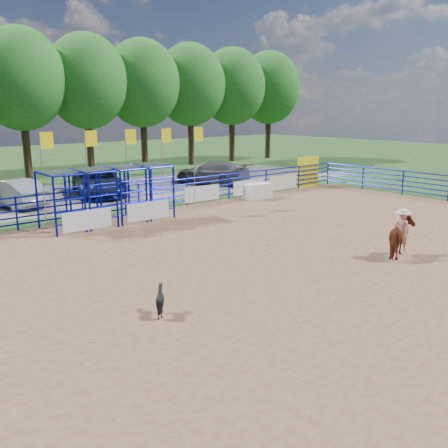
{
  "coord_description": "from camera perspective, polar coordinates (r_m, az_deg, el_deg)",
  "views": [
    {
      "loc": [
        -12.58,
        -11.78,
        5.19
      ],
      "look_at": [
        -1.9,
        1.0,
        1.3
      ],
      "focal_mm": 40.0,
      "sensor_mm": 36.0,
      "label": 1
    }
  ],
  "objects": [
    {
      "name": "ground",
      "position": [
        18.01,
        6.71,
        -3.7
      ],
      "size": [
        120.0,
        120.0,
        0.0
      ],
      "primitive_type": "plane",
      "color": "#315622",
      "rests_on": "ground"
    },
    {
      "name": "arena_dirt",
      "position": [
        18.0,
        6.71,
        -3.67
      ],
      "size": [
        30.0,
        20.0,
        0.02
      ],
      "primitive_type": "cube",
      "color": "#956A4A",
      "rests_on": "ground"
    },
    {
      "name": "gravel_strip",
      "position": [
        31.84,
        -16.07,
        3.26
      ],
      "size": [
        40.0,
        10.0,
        0.01
      ],
      "primitive_type": "cube",
      "color": "gray",
      "rests_on": "ground"
    },
    {
      "name": "announcer_table",
      "position": [
        29.14,
        3.87,
        3.77
      ],
      "size": [
        1.73,
        0.98,
        0.88
      ],
      "primitive_type": "cube",
      "rotation": [
        0.0,
        0.0,
        -0.13
      ],
      "color": "white",
      "rests_on": "arena_dirt"
    },
    {
      "name": "horse_and_rider",
      "position": [
        18.64,
        19.63,
        -1.09
      ],
      "size": [
        1.84,
        1.4,
        2.4
      ],
      "color": "maroon",
      "rests_on": "arena_dirt"
    },
    {
      "name": "calf",
      "position": [
        13.01,
        -7.31,
        -8.63
      ],
      "size": [
        0.78,
        0.73,
        0.74
      ],
      "primitive_type": "imported",
      "rotation": [
        0.0,
        0.0,
        1.79
      ],
      "color": "black",
      "rests_on": "arena_dirt"
    },
    {
      "name": "car_b",
      "position": [
        28.94,
        -23.01,
        3.29
      ],
      "size": [
        2.57,
        4.78,
        1.5
      ],
      "primitive_type": "imported",
      "rotation": [
        0.0,
        0.0,
        3.37
      ],
      "color": "gray",
      "rests_on": "gravel_strip"
    },
    {
      "name": "car_c",
      "position": [
        31.19,
        -14.14,
        4.69
      ],
      "size": [
        4.34,
        6.35,
        1.61
      ],
      "primitive_type": "imported",
      "rotation": [
        0.0,
        0.0,
        -0.31
      ],
      "color": "#141A34",
      "rests_on": "gravel_strip"
    },
    {
      "name": "car_d",
      "position": [
        34.9,
        -1.35,
        5.9
      ],
      "size": [
        3.91,
        5.8,
        1.56
      ],
      "primitive_type": "imported",
      "rotation": [
        0.0,
        0.0,
        3.49
      ],
      "color": "#5A5A5C",
      "rests_on": "gravel_strip"
    },
    {
      "name": "perimeter_fence",
      "position": [
        17.8,
        6.77,
        -1.39
      ],
      "size": [
        30.1,
        20.1,
        1.5
      ],
      "color": "#060B93",
      "rests_on": "ground"
    },
    {
      "name": "chute_assembly",
      "position": [
        23.56,
        -12.34,
        3.23
      ],
      "size": [
        19.32,
        2.41,
        4.2
      ],
      "color": "#060B93",
      "rests_on": "ground"
    },
    {
      "name": "treeline",
      "position": [
        39.89,
        -22.28,
        15.58
      ],
      "size": [
        56.4,
        6.4,
        11.24
      ],
      "color": "#3F2B19",
      "rests_on": "ground"
    }
  ]
}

